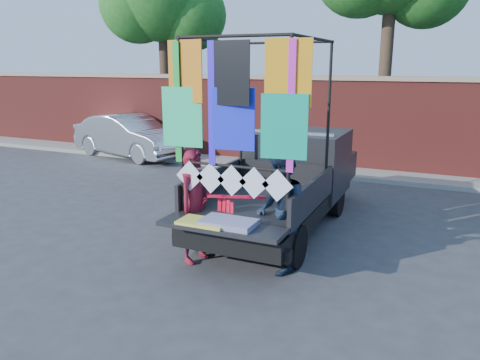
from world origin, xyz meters
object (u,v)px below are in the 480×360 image
at_px(pickup_truck, 290,177).
at_px(sedan, 130,136).
at_px(man, 280,212).
at_px(woman, 195,205).

height_order(pickup_truck, sedan, pickup_truck).
xyz_separation_m(pickup_truck, man, (0.60, -2.28, 0.06)).
distance_m(sedan, woman, 8.76).
relative_size(pickup_truck, man, 2.95).
bearing_deg(sedan, woman, -122.97).
height_order(sedan, man, man).
relative_size(woman, man, 0.98).
bearing_deg(pickup_truck, woman, -105.28).
xyz_separation_m(woman, man, (1.27, 0.17, 0.01)).
distance_m(pickup_truck, man, 2.35).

